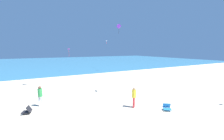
{
  "coord_description": "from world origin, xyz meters",
  "views": [
    {
      "loc": [
        -6.71,
        -4.89,
        4.59
      ],
      "look_at": [
        0.0,
        7.49,
        2.59
      ],
      "focal_mm": 23.37,
      "sensor_mm": 36.0,
      "label": 1
    }
  ],
  "objects_px": {
    "kite_magenta": "(69,49)",
    "kite_white": "(106,41)",
    "kite_purple": "(119,26)",
    "beach_chair_mid_beach": "(27,110)",
    "beach_chair_far_left": "(167,107)",
    "person_2": "(134,96)",
    "person_1": "(40,95)"
  },
  "relations": [
    {
      "from": "kite_white",
      "to": "kite_purple",
      "type": "height_order",
      "value": "kite_purple"
    },
    {
      "from": "person_2",
      "to": "kite_magenta",
      "type": "distance_m",
      "value": 22.0
    },
    {
      "from": "beach_chair_far_left",
      "to": "beach_chair_mid_beach",
      "type": "distance_m",
      "value": 10.29
    },
    {
      "from": "kite_magenta",
      "to": "kite_white",
      "type": "height_order",
      "value": "kite_white"
    },
    {
      "from": "person_2",
      "to": "beach_chair_mid_beach",
      "type": "bearing_deg",
      "value": 27.38
    },
    {
      "from": "beach_chair_far_left",
      "to": "beach_chair_mid_beach",
      "type": "bearing_deg",
      "value": -78.95
    },
    {
      "from": "kite_magenta",
      "to": "beach_chair_far_left",
      "type": "bearing_deg",
      "value": -84.58
    },
    {
      "from": "person_2",
      "to": "person_1",
      "type": "bearing_deg",
      "value": 17.39
    },
    {
      "from": "person_1",
      "to": "kite_purple",
      "type": "bearing_deg",
      "value": 151.34
    },
    {
      "from": "beach_chair_mid_beach",
      "to": "beach_chair_far_left",
      "type": "bearing_deg",
      "value": 172.76
    },
    {
      "from": "person_2",
      "to": "beach_chair_far_left",
      "type": "bearing_deg",
      "value": -173.54
    },
    {
      "from": "person_1",
      "to": "kite_purple",
      "type": "xyz_separation_m",
      "value": [
        15.05,
        12.82,
        8.14
      ]
    },
    {
      "from": "beach_chair_far_left",
      "to": "person_1",
      "type": "distance_m",
      "value": 10.02
    },
    {
      "from": "beach_chair_mid_beach",
      "to": "person_2",
      "type": "distance_m",
      "value": 7.94
    },
    {
      "from": "beach_chair_mid_beach",
      "to": "kite_purple",
      "type": "height_order",
      "value": "kite_purple"
    },
    {
      "from": "kite_magenta",
      "to": "kite_purple",
      "type": "bearing_deg",
      "value": -29.91
    },
    {
      "from": "person_1",
      "to": "person_2",
      "type": "bearing_deg",
      "value": 80.86
    },
    {
      "from": "beach_chair_mid_beach",
      "to": "person_2",
      "type": "relative_size",
      "value": 0.45
    },
    {
      "from": "kite_magenta",
      "to": "kite_purple",
      "type": "height_order",
      "value": "kite_purple"
    },
    {
      "from": "beach_chair_mid_beach",
      "to": "person_2",
      "type": "height_order",
      "value": "person_2"
    },
    {
      "from": "kite_purple",
      "to": "kite_magenta",
      "type": "bearing_deg",
      "value": 150.09
    },
    {
      "from": "beach_chair_mid_beach",
      "to": "kite_white",
      "type": "relative_size",
      "value": 0.96
    },
    {
      "from": "person_2",
      "to": "kite_white",
      "type": "bearing_deg",
      "value": -63.8
    },
    {
      "from": "beach_chair_far_left",
      "to": "kite_magenta",
      "type": "distance_m",
      "value": 23.85
    },
    {
      "from": "beach_chair_far_left",
      "to": "kite_magenta",
      "type": "bearing_deg",
      "value": -138.47
    },
    {
      "from": "beach_chair_mid_beach",
      "to": "kite_magenta",
      "type": "distance_m",
      "value": 20.73
    },
    {
      "from": "person_1",
      "to": "kite_magenta",
      "type": "distance_m",
      "value": 19.31
    },
    {
      "from": "beach_chair_mid_beach",
      "to": "person_1",
      "type": "height_order",
      "value": "person_1"
    },
    {
      "from": "beach_chair_far_left",
      "to": "person_2",
      "type": "relative_size",
      "value": 0.48
    },
    {
      "from": "person_2",
      "to": "kite_white",
      "type": "height_order",
      "value": "kite_white"
    },
    {
      "from": "person_1",
      "to": "beach_chair_mid_beach",
      "type": "bearing_deg",
      "value": -20.15
    },
    {
      "from": "kite_magenta",
      "to": "kite_white",
      "type": "distance_m",
      "value": 9.4
    }
  ]
}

